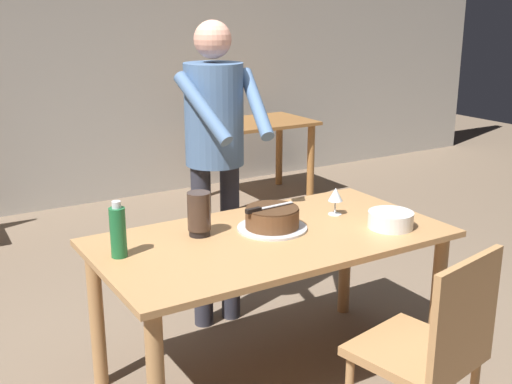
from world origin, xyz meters
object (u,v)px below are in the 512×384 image
(cake_knife, at_px, (260,209))
(chair_near_side, at_px, (432,346))
(person_cutting_cake, at_px, (215,142))
(water_bottle, at_px, (118,231))
(main_dining_table, at_px, (272,256))
(hurricane_lamp, at_px, (199,214))
(cake_on_platter, at_px, (272,219))
(plate_stack, at_px, (391,220))
(wine_glass_near, at_px, (336,195))
(background_table, at_px, (258,138))

(cake_knife, relative_size, chair_near_side, 0.30)
(person_cutting_cake, height_order, chair_near_side, person_cutting_cake)
(cake_knife, distance_m, water_bottle, 0.68)
(main_dining_table, height_order, hurricane_lamp, hurricane_lamp)
(cake_on_platter, height_order, cake_knife, cake_knife)
(cake_knife, relative_size, plate_stack, 1.23)
(chair_near_side, bearing_deg, wine_glass_near, 76.91)
(wine_glass_near, relative_size, chair_near_side, 0.16)
(plate_stack, xyz_separation_m, chair_near_side, (-0.32, -0.60, -0.30))
(water_bottle, xyz_separation_m, hurricane_lamp, (0.41, 0.06, -0.01))
(cake_knife, bearing_deg, background_table, 58.71)
(hurricane_lamp, xyz_separation_m, person_cutting_cake, (0.34, 0.48, 0.22))
(hurricane_lamp, distance_m, background_table, 3.15)
(plate_stack, xyz_separation_m, hurricane_lamp, (-0.84, 0.39, 0.07))
(main_dining_table, distance_m, wine_glass_near, 0.50)
(person_cutting_cake, bearing_deg, water_bottle, -144.71)
(main_dining_table, height_order, person_cutting_cake, person_cutting_cake)
(cake_on_platter, relative_size, water_bottle, 1.36)
(cake_knife, relative_size, wine_glass_near, 1.88)
(cake_on_platter, bearing_deg, wine_glass_near, 3.08)
(hurricane_lamp, bearing_deg, plate_stack, -24.64)
(cake_knife, xyz_separation_m, chair_near_side, (0.26, -0.88, -0.37))
(water_bottle, bearing_deg, chair_near_side, -44.62)
(main_dining_table, xyz_separation_m, wine_glass_near, (0.45, 0.09, 0.21))
(main_dining_table, height_order, wine_glass_near, wine_glass_near)
(background_table, bearing_deg, chair_near_side, -110.87)
(cake_on_platter, relative_size, cake_knife, 1.26)
(main_dining_table, xyz_separation_m, background_table, (1.57, 2.70, -0.07))
(cake_on_platter, bearing_deg, hurricane_lamp, 162.43)
(plate_stack, height_order, chair_near_side, chair_near_side)
(plate_stack, xyz_separation_m, background_table, (1.02, 2.91, -0.21))
(main_dining_table, height_order, background_table, main_dining_table)
(cake_knife, height_order, water_bottle, water_bottle)
(cake_on_platter, distance_m, cake_knife, 0.10)
(plate_stack, height_order, water_bottle, water_bottle)
(background_table, bearing_deg, main_dining_table, -120.27)
(main_dining_table, distance_m, hurricane_lamp, 0.40)
(main_dining_table, bearing_deg, cake_on_platter, 56.29)
(background_table, bearing_deg, wine_glass_near, -113.40)
(cake_on_platter, height_order, water_bottle, water_bottle)
(main_dining_table, xyz_separation_m, cake_on_platter, (0.05, 0.07, 0.16))
(cake_on_platter, height_order, wine_glass_near, wine_glass_near)
(hurricane_lamp, bearing_deg, cake_knife, -22.70)
(main_dining_table, distance_m, plate_stack, 0.61)
(main_dining_table, height_order, cake_on_platter, cake_on_platter)
(main_dining_table, relative_size, background_table, 1.66)
(water_bottle, relative_size, background_table, 0.25)
(cake_knife, xyz_separation_m, background_table, (1.60, 2.63, -0.29))
(cake_on_platter, relative_size, plate_stack, 1.55)
(chair_near_side, distance_m, background_table, 3.76)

